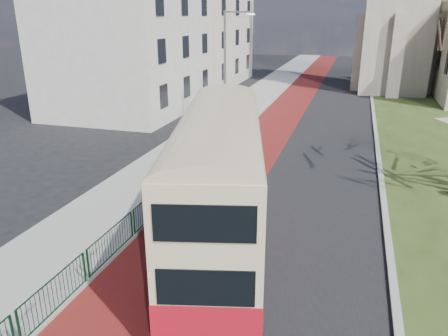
% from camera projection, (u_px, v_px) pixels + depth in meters
% --- Properties ---
extents(ground, '(160.00, 160.00, 0.00)m').
position_uv_depth(ground, '(201.00, 262.00, 14.62)').
color(ground, black).
rests_on(ground, ground).
extents(road_carriageway, '(9.00, 120.00, 0.01)m').
position_uv_depth(road_carriageway, '(310.00, 127.00, 32.29)').
color(road_carriageway, black).
rests_on(road_carriageway, ground).
extents(bus_lane, '(3.40, 120.00, 0.01)m').
position_uv_depth(bus_lane, '(274.00, 124.00, 33.01)').
color(bus_lane, '#591414').
rests_on(bus_lane, ground).
extents(pavement_west, '(4.00, 120.00, 0.12)m').
position_uv_depth(pavement_west, '(226.00, 120.00, 34.02)').
color(pavement_west, gray).
rests_on(pavement_west, ground).
extents(kerb_west, '(0.25, 120.00, 0.13)m').
position_uv_depth(kerb_west, '(251.00, 122.00, 33.48)').
color(kerb_west, '#999993').
rests_on(kerb_west, ground).
extents(kerb_east, '(0.25, 80.00, 0.13)m').
position_uv_depth(kerb_east, '(375.00, 124.00, 32.83)').
color(kerb_east, '#999993').
rests_on(kerb_east, ground).
extents(pedestrian_railing, '(0.07, 24.00, 1.12)m').
position_uv_depth(pedestrian_railing, '(167.00, 193.00, 18.85)').
color(pedestrian_railing, black).
rests_on(pedestrian_railing, ground).
extents(street_block_near, '(10.30, 14.30, 13.00)m').
position_uv_depth(street_block_near, '(129.00, 32.00, 36.12)').
color(street_block_near, beige).
rests_on(street_block_near, ground).
extents(street_block_far, '(10.30, 16.30, 11.50)m').
position_uv_depth(street_block_far, '(196.00, 34.00, 50.83)').
color(street_block_far, beige).
rests_on(street_block_far, ground).
extents(streetlamp, '(2.13, 0.18, 8.00)m').
position_uv_depth(streetlamp, '(227.00, 64.00, 30.53)').
color(streetlamp, gray).
rests_on(streetlamp, pavement_west).
extents(bus, '(5.28, 11.61, 4.73)m').
position_uv_depth(bus, '(220.00, 174.00, 14.87)').
color(bus, '#AC0F1D').
rests_on(bus, ground).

